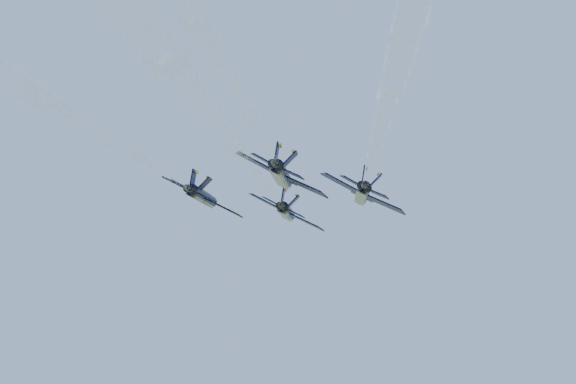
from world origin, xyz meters
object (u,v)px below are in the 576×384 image
(jet_right, at_px, (362,194))
(jet_slot, at_px, (282,176))
(jet_lead, at_px, (287,212))
(jet_left, at_px, (203,197))

(jet_right, xyz_separation_m, jet_slot, (-7.89, -12.45, 0.00))
(jet_lead, xyz_separation_m, jet_left, (-8.56, -12.82, 0.00))
(jet_left, height_order, jet_slot, same)
(jet_slot, bearing_deg, jet_right, 40.45)
(jet_slot, bearing_deg, jet_left, 140.57)
(jet_lead, height_order, jet_left, same)
(jet_lead, relative_size, jet_left, 1.00)
(jet_lead, relative_size, jet_slot, 1.00)
(jet_lead, distance_m, jet_left, 15.42)
(jet_slot, bearing_deg, jet_lead, 90.86)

